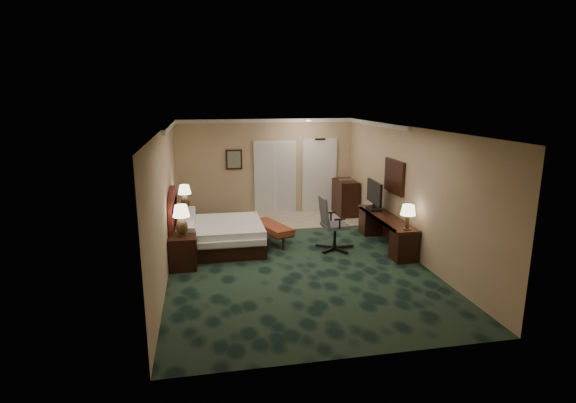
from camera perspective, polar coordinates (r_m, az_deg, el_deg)
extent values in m
cube|color=black|center=(9.49, 0.57, -7.21)|extent=(5.00, 7.50, 0.00)
cube|color=silver|center=(8.91, 0.61, 9.29)|extent=(5.00, 7.50, 0.00)
cube|color=tan|center=(12.74, -2.80, 4.36)|extent=(5.00, 0.00, 2.70)
cube|color=tan|center=(5.62, 8.34, -7.37)|extent=(5.00, 0.00, 2.70)
cube|color=tan|center=(8.95, -15.29, 0.09)|extent=(0.00, 7.50, 2.70)
cube|color=tan|center=(9.90, 14.92, 1.35)|extent=(0.00, 7.50, 2.70)
cube|color=beige|center=(12.36, 1.97, -2.28)|extent=(3.20, 1.70, 0.01)
cube|color=silver|center=(13.06, 3.98, 3.24)|extent=(1.02, 0.06, 2.18)
cube|color=#B8B8B8|center=(12.78, -1.65, 3.04)|extent=(1.20, 0.06, 2.10)
cube|color=#54675C|center=(12.56, -6.87, 5.32)|extent=(0.45, 0.06, 0.55)
cube|color=white|center=(10.38, 13.36, 3.10)|extent=(0.05, 0.95, 0.75)
cube|color=white|center=(10.06, -8.66, -4.35)|extent=(1.88, 1.74, 0.60)
cube|color=black|center=(9.13, -13.17, -6.23)|extent=(0.52, 0.60, 0.65)
cube|color=black|center=(11.39, -12.86, -2.41)|extent=(0.49, 0.56, 0.61)
cube|color=brown|center=(10.41, -2.08, -4.06)|extent=(0.88, 1.37, 0.44)
cube|color=black|center=(10.37, 12.30, -3.73)|extent=(0.51, 2.36, 0.68)
cube|color=black|center=(10.77, 10.90, 0.74)|extent=(0.11, 0.90, 0.70)
cube|color=black|center=(12.86, 7.28, 0.50)|extent=(0.53, 0.95, 1.00)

